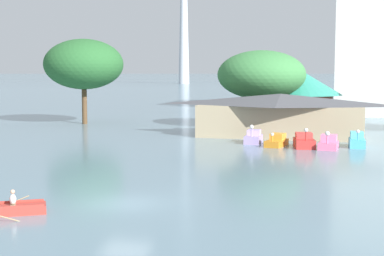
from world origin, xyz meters
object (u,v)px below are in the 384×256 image
shoreline_tree_mid (261,75)px  boathouse (280,114)px  rowboat_with_rower (8,209)px  pedal_boat_pink (329,143)px  pedal_boat_red (304,142)px  shoreline_tree_tall_left (84,64)px  pedal_boat_orange (277,141)px  green_roof_pavilion (295,93)px  pedal_boat_cyan (357,141)px  pedal_boat_lavender (253,138)px

shoreline_tree_mid → boathouse: bearing=-68.8°
rowboat_with_rower → pedal_boat_pink: pedal_boat_pink is taller
rowboat_with_rower → pedal_boat_red: 29.94m
pedal_boat_pink → shoreline_tree_tall_left: shoreline_tree_tall_left is taller
pedal_boat_orange → boathouse: (-0.49, 7.41, 1.85)m
shoreline_tree_tall_left → pedal_boat_red: bearing=-28.9°
pedal_boat_orange → pedal_boat_pink: bearing=94.8°
green_roof_pavilion → shoreline_tree_tall_left: 26.60m
green_roof_pavilion → pedal_boat_orange: bearing=-89.8°
pedal_boat_cyan → shoreline_tree_tall_left: bearing=-115.7°
pedal_boat_orange → shoreline_tree_tall_left: bearing=-108.7°
pedal_boat_red → shoreline_tree_tall_left: (-28.24, 15.60, 6.95)m
shoreline_tree_tall_left → green_roof_pavilion: bearing=12.5°
pedal_boat_lavender → shoreline_tree_mid: shoreline_tree_mid is taller
shoreline_tree_tall_left → shoreline_tree_mid: size_ratio=1.04×
pedal_boat_red → pedal_boat_pink: pedal_boat_red is taller
green_roof_pavilion → pedal_boat_red: bearing=-83.3°
pedal_boat_pink → pedal_boat_cyan: 2.92m
pedal_boat_orange → green_roof_pavilion: (-0.08, 20.96, 3.51)m
pedal_boat_red → pedal_boat_cyan: bearing=97.5°
rowboat_with_rower → pedal_boat_cyan: 33.28m
pedal_boat_lavender → pedal_boat_red: bearing=68.4°
shoreline_tree_mid → shoreline_tree_tall_left: bearing=-179.8°
pedal_boat_pink → boathouse: bearing=-143.9°
pedal_boat_cyan → shoreline_tree_mid: bearing=-146.0°
pedal_boat_lavender → pedal_boat_cyan: bearing=87.7°
green_roof_pavilion → shoreline_tree_tall_left: bearing=-167.5°
pedal_boat_orange → green_roof_pavilion: size_ratio=0.28×
rowboat_with_rower → pedal_boat_red: pedal_boat_red is taller
pedal_boat_red → shoreline_tree_tall_left: shoreline_tree_tall_left is taller
pedal_boat_pink → shoreline_tree_mid: shoreline_tree_mid is taller
rowboat_with_rower → pedal_boat_orange: size_ratio=1.16×
boathouse → shoreline_tree_mid: size_ratio=1.73×
pedal_boat_red → shoreline_tree_tall_left: 33.00m
pedal_boat_pink → shoreline_tree_mid: bearing=-149.1°
pedal_boat_cyan → shoreline_tree_mid: (-10.46, 14.20, 5.66)m
green_roof_pavilion → shoreline_tree_mid: shoreline_tree_mid is taller
boathouse → shoreline_tree_tall_left: (-25.33, 7.83, 5.19)m
boathouse → pedal_boat_lavender: bearing=-107.6°
green_roof_pavilion → pedal_boat_lavender: bearing=-96.6°
rowboat_with_rower → boathouse: size_ratio=0.21×
pedal_boat_pink → shoreline_tree_tall_left: bearing=-113.6°
pedal_boat_pink → shoreline_tree_mid: size_ratio=0.30×
rowboat_with_rower → pedal_boat_cyan: (16.52, 28.89, 0.31)m
rowboat_with_rower → pedal_boat_cyan: size_ratio=1.38×
pedal_boat_orange → pedal_boat_cyan: 7.00m
pedal_boat_pink → green_roof_pavilion: green_roof_pavilion is taller
pedal_boat_red → rowboat_with_rower: bearing=-34.3°
pedal_boat_lavender → boathouse: bearing=163.0°
pedal_boat_red → boathouse: size_ratio=0.18×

